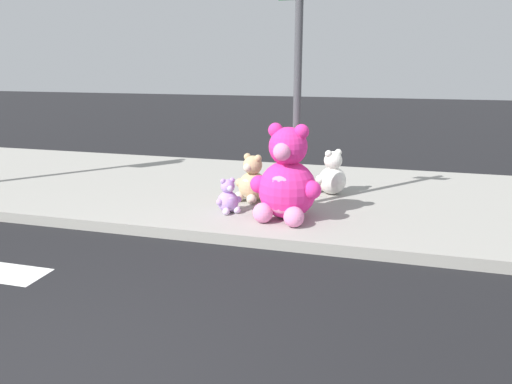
% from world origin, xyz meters
% --- Properties ---
extents(sidewalk, '(28.00, 4.40, 0.15)m').
position_xyz_m(sidewalk, '(0.00, 5.20, 0.07)').
color(sidewalk, '#9E9B93').
rests_on(sidewalk, ground_plane).
extents(sign_pole, '(0.56, 0.11, 3.20)m').
position_xyz_m(sign_pole, '(1.00, 4.40, 1.85)').
color(sign_pole, '#4C4C51').
rests_on(sign_pole, sidewalk).
extents(plush_pink_large, '(0.99, 0.90, 1.29)m').
position_xyz_m(plush_pink_large, '(0.99, 3.81, 0.67)').
color(plush_pink_large, '#F22D93').
rests_on(plush_pink_large, sidewalk).
extents(plush_red, '(0.33, 0.37, 0.48)m').
position_xyz_m(plush_red, '(0.85, 5.20, 0.34)').
color(plush_red, red).
rests_on(plush_red, sidewalk).
extents(plush_lavender, '(0.35, 0.35, 0.49)m').
position_xyz_m(plush_lavender, '(0.14, 3.86, 0.35)').
color(plush_lavender, '#B28CD8').
rests_on(plush_lavender, sidewalk).
extents(plush_tan, '(0.53, 0.52, 0.73)m').
position_xyz_m(plush_tan, '(0.30, 4.52, 0.44)').
color(plush_tan, tan).
rests_on(plush_tan, sidewalk).
extents(plush_white, '(0.52, 0.52, 0.73)m').
position_xyz_m(plush_white, '(1.43, 5.24, 0.44)').
color(plush_white, white).
rests_on(plush_white, sidewalk).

